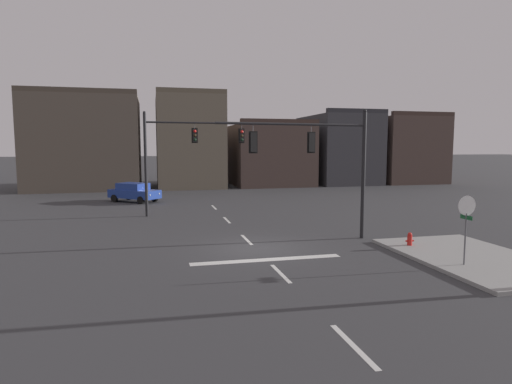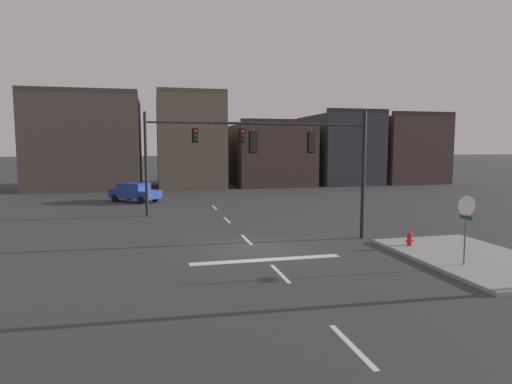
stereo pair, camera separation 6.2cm
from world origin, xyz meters
name	(u,v)px [view 2 (the right image)]	position (x,y,z in m)	size (l,w,h in m)	color
ground_plane	(255,249)	(0.00, 0.00, 0.00)	(400.00, 400.00, 0.00)	#353538
sidewalk_near_corner	(474,258)	(8.40, -4.00, 0.07)	(5.00, 8.00, 0.15)	gray
stop_bar_paint	(266,260)	(0.00, -2.00, 0.00)	(6.40, 0.50, 0.01)	silver
lane_centreline	(246,240)	(0.00, 2.00, 0.00)	(0.16, 26.40, 0.01)	silver
signal_mast_near_side	(323,154)	(3.58, 0.84, 4.32)	(7.74, 0.80, 6.57)	black
signal_mast_far_side	(184,146)	(-2.47, 10.84, 4.73)	(8.67, 0.48, 7.03)	black
stop_sign	(466,214)	(7.11, -4.98, 2.14)	(0.76, 0.64, 2.83)	#56565B
car_lot_nearside	(134,192)	(-6.16, 18.85, 0.86)	(4.52, 4.22, 1.61)	navy
fire_hydrant	(410,241)	(6.96, -1.57, 0.33)	(0.40, 0.30, 0.75)	red
building_row	(254,148)	(7.50, 32.87, 4.50)	(49.27, 12.67, 10.81)	brown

